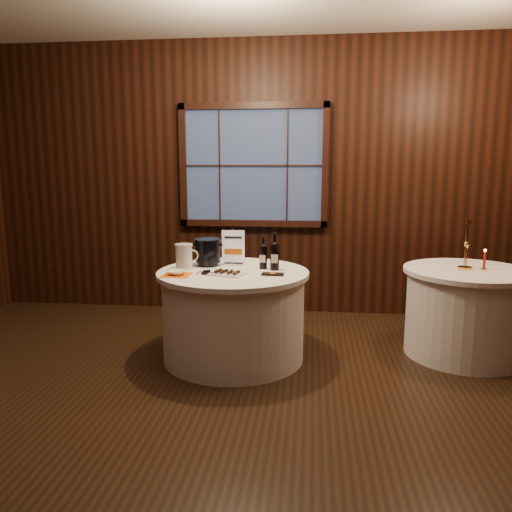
# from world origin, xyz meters

# --- Properties ---
(ground) EXTENTS (6.00, 6.00, 0.00)m
(ground) POSITION_xyz_m (0.00, 0.00, 0.00)
(ground) COLOR black
(ground) RESTS_ON ground
(back_wall) EXTENTS (6.00, 0.10, 3.00)m
(back_wall) POSITION_xyz_m (0.00, 2.48, 1.54)
(back_wall) COLOR black
(back_wall) RESTS_ON ground
(main_table) EXTENTS (1.28, 1.28, 0.77)m
(main_table) POSITION_xyz_m (0.00, 1.00, 0.39)
(main_table) COLOR white
(main_table) RESTS_ON ground
(side_table) EXTENTS (1.08, 1.08, 0.77)m
(side_table) POSITION_xyz_m (2.00, 1.30, 0.39)
(side_table) COLOR white
(side_table) RESTS_ON ground
(sign_stand) EXTENTS (0.20, 0.10, 0.32)m
(sign_stand) POSITION_xyz_m (-0.04, 1.26, 0.88)
(sign_stand) COLOR #AEAEB5
(sign_stand) RESTS_ON main_table
(port_bottle_left) EXTENTS (0.07, 0.07, 0.29)m
(port_bottle_left) POSITION_xyz_m (0.24, 1.13, 0.89)
(port_bottle_left) COLOR black
(port_bottle_left) RESTS_ON main_table
(port_bottle_right) EXTENTS (0.08, 0.08, 0.32)m
(port_bottle_right) POSITION_xyz_m (0.34, 1.08, 0.91)
(port_bottle_right) COLOR black
(port_bottle_right) RESTS_ON main_table
(ice_bucket) EXTENTS (0.24, 0.24, 0.24)m
(ice_bucket) POSITION_xyz_m (-0.26, 1.21, 0.90)
(ice_bucket) COLOR black
(ice_bucket) RESTS_ON main_table
(chocolate_plate) EXTENTS (0.32, 0.26, 0.04)m
(chocolate_plate) POSITION_xyz_m (-0.02, 0.84, 0.79)
(chocolate_plate) COLOR white
(chocolate_plate) RESTS_ON main_table
(chocolate_box) EXTENTS (0.18, 0.10, 0.01)m
(chocolate_box) POSITION_xyz_m (0.35, 0.88, 0.78)
(chocolate_box) COLOR black
(chocolate_box) RESTS_ON main_table
(grape_bunch) EXTENTS (0.16, 0.08, 0.04)m
(grape_bunch) POSITION_xyz_m (-0.19, 0.83, 0.79)
(grape_bunch) COLOR black
(grape_bunch) RESTS_ON main_table
(glass_pitcher) EXTENTS (0.20, 0.15, 0.22)m
(glass_pitcher) POSITION_xyz_m (-0.43, 1.03, 0.88)
(glass_pitcher) COLOR silver
(glass_pitcher) RESTS_ON main_table
(orange_napkin) EXTENTS (0.23, 0.23, 0.00)m
(orange_napkin) POSITION_xyz_m (-0.43, 0.79, 0.77)
(orange_napkin) COLOR orange
(orange_napkin) RESTS_ON main_table
(cracker_bowl) EXTENTS (0.16, 0.16, 0.04)m
(cracker_bowl) POSITION_xyz_m (-0.43, 0.79, 0.79)
(cracker_bowl) COLOR white
(cracker_bowl) RESTS_ON orange_napkin
(brass_candlestick) EXTENTS (0.12, 0.12, 0.43)m
(brass_candlestick) POSITION_xyz_m (1.96, 1.30, 0.92)
(brass_candlestick) COLOR gold
(brass_candlestick) RESTS_ON side_table
(red_candle) EXTENTS (0.05, 0.05, 0.18)m
(red_candle) POSITION_xyz_m (2.12, 1.28, 0.84)
(red_candle) COLOR gold
(red_candle) RESTS_ON side_table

